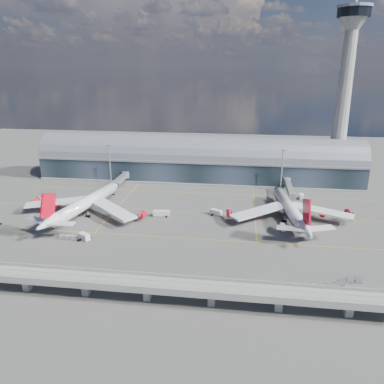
# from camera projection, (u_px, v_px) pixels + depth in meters

# --- Properties ---
(ground) EXTENTS (500.00, 500.00, 0.00)m
(ground) POSITION_uv_depth(u_px,v_px,m) (177.00, 228.00, 168.33)
(ground) COLOR #474744
(ground) RESTS_ON ground
(taxi_lines) EXTENTS (200.00, 80.12, 0.01)m
(taxi_lines) POSITION_uv_depth(u_px,v_px,m) (185.00, 210.00, 189.09)
(taxi_lines) COLOR gold
(taxi_lines) RESTS_ON ground
(terminal) EXTENTS (200.00, 30.00, 28.00)m
(terminal) POSITION_uv_depth(u_px,v_px,m) (198.00, 162.00, 237.94)
(terminal) COLOR #1B272D
(terminal) RESTS_ON ground
(control_tower) EXTENTS (19.00, 19.00, 103.00)m
(control_tower) POSITION_uv_depth(u_px,v_px,m) (343.00, 98.00, 218.99)
(control_tower) COLOR gray
(control_tower) RESTS_ON ground
(guideway) EXTENTS (220.00, 8.50, 7.20)m
(guideway) POSITION_uv_depth(u_px,v_px,m) (147.00, 285.00, 115.00)
(guideway) COLOR gray
(guideway) RESTS_ON ground
(floodlight_mast_left) EXTENTS (3.00, 0.70, 25.70)m
(floodlight_mast_left) POSITION_uv_depth(u_px,v_px,m) (110.00, 165.00, 221.96)
(floodlight_mast_left) COLOR gray
(floodlight_mast_left) RESTS_ON ground
(floodlight_mast_right) EXTENTS (3.00, 0.70, 25.70)m
(floodlight_mast_right) POSITION_uv_depth(u_px,v_px,m) (282.00, 171.00, 209.28)
(floodlight_mast_right) COLOR gray
(floodlight_mast_right) RESTS_ON ground
(airliner_left) EXTENTS (62.95, 66.28, 20.28)m
(airliner_left) POSITION_uv_depth(u_px,v_px,m) (84.00, 204.00, 180.81)
(airliner_left) COLOR white
(airliner_left) RESTS_ON ground
(airliner_right) EXTENTS (59.90, 62.65, 19.90)m
(airliner_right) POSITION_uv_depth(u_px,v_px,m) (290.00, 210.00, 174.99)
(airliner_right) COLOR white
(airliner_right) RESTS_ON ground
(jet_bridge_left) EXTENTS (4.40, 28.00, 7.25)m
(jet_bridge_left) POSITION_uv_depth(u_px,v_px,m) (120.00, 180.00, 222.09)
(jet_bridge_left) COLOR gray
(jet_bridge_left) RESTS_ON ground
(jet_bridge_right) EXTENTS (4.40, 32.00, 7.25)m
(jet_bridge_right) POSITION_uv_depth(u_px,v_px,m) (289.00, 187.00, 207.86)
(jet_bridge_right) COLOR gray
(jet_bridge_right) RESTS_ON ground
(service_truck_1) EXTENTS (5.65, 4.68, 2.99)m
(service_truck_1) POSITION_uv_depth(u_px,v_px,m) (84.00, 237.00, 156.17)
(service_truck_1) COLOR silver
(service_truck_1) RESTS_ON ground
(service_truck_2) EXTENTS (8.28, 3.43, 2.91)m
(service_truck_2) POSITION_uv_depth(u_px,v_px,m) (161.00, 213.00, 181.04)
(service_truck_2) COLOR silver
(service_truck_2) RESTS_ON ground
(service_truck_3) EXTENTS (2.39, 5.34, 2.54)m
(service_truck_3) POSITION_uv_depth(u_px,v_px,m) (283.00, 227.00, 165.78)
(service_truck_3) COLOR silver
(service_truck_3) RESTS_ON ground
(service_truck_4) EXTENTS (2.49, 4.82, 2.76)m
(service_truck_4) POSITION_uv_depth(u_px,v_px,m) (301.00, 197.00, 204.54)
(service_truck_4) COLOR silver
(service_truck_4) RESTS_ON ground
(service_truck_5) EXTENTS (6.10, 4.54, 2.77)m
(service_truck_5) POSITION_uv_depth(u_px,v_px,m) (216.00, 212.00, 182.55)
(service_truck_5) COLOR silver
(service_truck_5) RESTS_ON ground
(cargo_train_0) EXTENTS (7.77, 2.14, 1.72)m
(cargo_train_0) POSITION_uv_depth(u_px,v_px,m) (68.00, 237.00, 157.03)
(cargo_train_0) COLOR gray
(cargo_train_0) RESTS_ON ground
(cargo_train_1) EXTENTS (12.57, 6.43, 1.72)m
(cargo_train_1) POSITION_uv_depth(u_px,v_px,m) (329.00, 285.00, 122.76)
(cargo_train_1) COLOR gray
(cargo_train_1) RESTS_ON ground
(cargo_train_2) EXTENTS (5.55, 2.06, 1.85)m
(cargo_train_2) POSITION_uv_depth(u_px,v_px,m) (354.00, 280.00, 125.80)
(cargo_train_2) COLOR gray
(cargo_train_2) RESTS_ON ground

